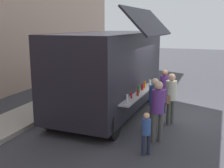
{
  "coord_description": "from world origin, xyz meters",
  "views": [
    {
      "loc": [
        -10.11,
        -1.38,
        3.28
      ],
      "look_at": [
        -1.41,
        1.79,
        1.3
      ],
      "focal_mm": 44.39,
      "sensor_mm": 36.0,
      "label": 1
    }
  ],
  "objects_px": {
    "customer_rear_waiting": "(158,106)",
    "customer_front_ordering": "(171,95)",
    "customer_mid_with_backpack": "(155,99)",
    "customer_extra_browsing": "(164,87)",
    "food_truck_main": "(110,70)",
    "child_near_queue": "(146,130)",
    "trash_bin": "(94,78)"
  },
  "relations": [
    {
      "from": "customer_front_ordering",
      "to": "customer_rear_waiting",
      "type": "relative_size",
      "value": 0.97
    },
    {
      "from": "trash_bin",
      "to": "child_near_queue",
      "type": "relative_size",
      "value": 0.82
    },
    {
      "from": "customer_mid_with_backpack",
      "to": "customer_extra_browsing",
      "type": "distance_m",
      "value": 2.07
    },
    {
      "from": "customer_front_ordering",
      "to": "customer_rear_waiting",
      "type": "height_order",
      "value": "customer_rear_waiting"
    },
    {
      "from": "customer_front_ordering",
      "to": "child_near_queue",
      "type": "xyz_separation_m",
      "value": [
        -2.49,
        0.24,
        -0.35
      ]
    },
    {
      "from": "customer_mid_with_backpack",
      "to": "child_near_queue",
      "type": "bearing_deg",
      "value": 121.43
    },
    {
      "from": "customer_rear_waiting",
      "to": "customer_front_ordering",
      "type": "bearing_deg",
      "value": -46.52
    },
    {
      "from": "customer_front_ordering",
      "to": "customer_rear_waiting",
      "type": "bearing_deg",
      "value": 107.47
    },
    {
      "from": "trash_bin",
      "to": "customer_mid_with_backpack",
      "type": "xyz_separation_m",
      "value": [
        -5.17,
        -4.31,
        0.57
      ]
    },
    {
      "from": "customer_front_ordering",
      "to": "customer_extra_browsing",
      "type": "distance_m",
      "value": 1.33
    },
    {
      "from": "customer_front_ordering",
      "to": "customer_rear_waiting",
      "type": "distance_m",
      "value": 1.59
    },
    {
      "from": "customer_front_ordering",
      "to": "customer_extra_browsing",
      "type": "xyz_separation_m",
      "value": [
        1.26,
        0.42,
        -0.04
      ]
    },
    {
      "from": "customer_rear_waiting",
      "to": "child_near_queue",
      "type": "xyz_separation_m",
      "value": [
        -0.91,
        0.11,
        -0.38
      ]
    },
    {
      "from": "customer_mid_with_backpack",
      "to": "customer_rear_waiting",
      "type": "relative_size",
      "value": 0.95
    },
    {
      "from": "customer_mid_with_backpack",
      "to": "customer_rear_waiting",
      "type": "height_order",
      "value": "customer_rear_waiting"
    },
    {
      "from": "customer_mid_with_backpack",
      "to": "customer_rear_waiting",
      "type": "xyz_separation_m",
      "value": [
        -0.77,
        -0.22,
        0.02
      ]
    },
    {
      "from": "customer_mid_with_backpack",
      "to": "food_truck_main",
      "type": "bearing_deg",
      "value": -5.85
    },
    {
      "from": "food_truck_main",
      "to": "customer_front_ordering",
      "type": "height_order",
      "value": "food_truck_main"
    },
    {
      "from": "customer_mid_with_backpack",
      "to": "customer_rear_waiting",
      "type": "bearing_deg",
      "value": 133.32
    },
    {
      "from": "customer_front_ordering",
      "to": "customer_mid_with_backpack",
      "type": "height_order",
      "value": "customer_front_ordering"
    },
    {
      "from": "trash_bin",
      "to": "child_near_queue",
      "type": "height_order",
      "value": "child_near_queue"
    },
    {
      "from": "food_truck_main",
      "to": "child_near_queue",
      "type": "distance_m",
      "value": 3.79
    },
    {
      "from": "trash_bin",
      "to": "customer_rear_waiting",
      "type": "height_order",
      "value": "customer_rear_waiting"
    },
    {
      "from": "customer_rear_waiting",
      "to": "child_near_queue",
      "type": "relative_size",
      "value": 1.57
    },
    {
      "from": "food_truck_main",
      "to": "child_near_queue",
      "type": "height_order",
      "value": "food_truck_main"
    },
    {
      "from": "customer_mid_with_backpack",
      "to": "child_near_queue",
      "type": "height_order",
      "value": "customer_mid_with_backpack"
    },
    {
      "from": "customer_front_ordering",
      "to": "customer_mid_with_backpack",
      "type": "distance_m",
      "value": 0.88
    },
    {
      "from": "trash_bin",
      "to": "child_near_queue",
      "type": "bearing_deg",
      "value": -147.14
    },
    {
      "from": "customer_extra_browsing",
      "to": "customer_rear_waiting",
      "type": "bearing_deg",
      "value": 78.41
    },
    {
      "from": "trash_bin",
      "to": "customer_front_ordering",
      "type": "bearing_deg",
      "value": -133.07
    },
    {
      "from": "food_truck_main",
      "to": "customer_rear_waiting",
      "type": "bearing_deg",
      "value": -131.24
    },
    {
      "from": "food_truck_main",
      "to": "customer_mid_with_backpack",
      "type": "bearing_deg",
      "value": -121.29
    }
  ]
}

